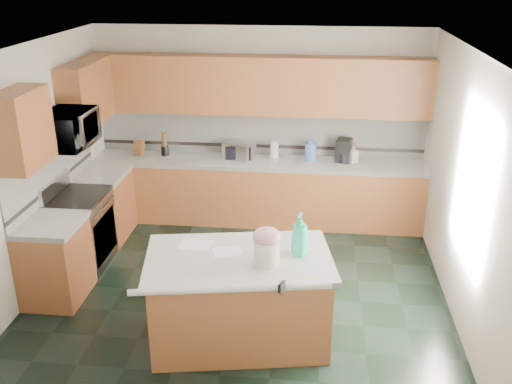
# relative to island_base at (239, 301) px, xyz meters

# --- Properties ---
(floor) EXTENTS (4.60, 4.60, 0.00)m
(floor) POSITION_rel_island_base_xyz_m (-0.11, 0.78, -0.43)
(floor) COLOR black
(floor) RESTS_ON ground
(ceiling) EXTENTS (4.60, 4.60, 0.00)m
(ceiling) POSITION_rel_island_base_xyz_m (-0.11, 0.78, 2.27)
(ceiling) COLOR white
(ceiling) RESTS_ON ground
(wall_back) EXTENTS (4.60, 0.04, 2.70)m
(wall_back) POSITION_rel_island_base_xyz_m (-0.11, 3.10, 0.92)
(wall_back) COLOR silver
(wall_back) RESTS_ON ground
(wall_front) EXTENTS (4.60, 0.04, 2.70)m
(wall_front) POSITION_rel_island_base_xyz_m (-0.11, -1.54, 0.92)
(wall_front) COLOR silver
(wall_front) RESTS_ON ground
(wall_left) EXTENTS (0.04, 4.60, 2.70)m
(wall_left) POSITION_rel_island_base_xyz_m (-2.43, 0.78, 0.92)
(wall_left) COLOR silver
(wall_left) RESTS_ON ground
(wall_right) EXTENTS (0.04, 4.60, 2.70)m
(wall_right) POSITION_rel_island_base_xyz_m (2.21, 0.78, 0.92)
(wall_right) COLOR silver
(wall_right) RESTS_ON ground
(back_base_cab) EXTENTS (4.60, 0.60, 0.86)m
(back_base_cab) POSITION_rel_island_base_xyz_m (-0.11, 2.78, 0.00)
(back_base_cab) COLOR #5C2E18
(back_base_cab) RESTS_ON ground
(back_countertop) EXTENTS (4.60, 0.64, 0.06)m
(back_countertop) POSITION_rel_island_base_xyz_m (-0.11, 2.78, 0.46)
(back_countertop) COLOR white
(back_countertop) RESTS_ON back_base_cab
(back_upper_cab) EXTENTS (4.60, 0.33, 0.78)m
(back_upper_cab) POSITION_rel_island_base_xyz_m (-0.11, 2.92, 1.51)
(back_upper_cab) COLOR #5C2E18
(back_upper_cab) RESTS_ON wall_back
(back_backsplash) EXTENTS (4.60, 0.02, 0.63)m
(back_backsplash) POSITION_rel_island_base_xyz_m (-0.11, 3.07, 0.81)
(back_backsplash) COLOR silver
(back_backsplash) RESTS_ON back_countertop
(back_accent_band) EXTENTS (4.60, 0.01, 0.05)m
(back_accent_band) POSITION_rel_island_base_xyz_m (-0.11, 3.06, 0.61)
(back_accent_band) COLOR black
(back_accent_band) RESTS_ON back_countertop
(left_base_cab_rear) EXTENTS (0.60, 0.82, 0.86)m
(left_base_cab_rear) POSITION_rel_island_base_xyz_m (-2.11, 2.07, 0.00)
(left_base_cab_rear) COLOR #5C2E18
(left_base_cab_rear) RESTS_ON ground
(left_counter_rear) EXTENTS (0.64, 0.82, 0.06)m
(left_counter_rear) POSITION_rel_island_base_xyz_m (-2.11, 2.07, 0.46)
(left_counter_rear) COLOR white
(left_counter_rear) RESTS_ON left_base_cab_rear
(left_base_cab_front) EXTENTS (0.60, 0.72, 0.86)m
(left_base_cab_front) POSITION_rel_island_base_xyz_m (-2.11, 0.54, 0.00)
(left_base_cab_front) COLOR #5C2E18
(left_base_cab_front) RESTS_ON ground
(left_counter_front) EXTENTS (0.64, 0.72, 0.06)m
(left_counter_front) POSITION_rel_island_base_xyz_m (-2.11, 0.54, 0.46)
(left_counter_front) COLOR white
(left_counter_front) RESTS_ON left_base_cab_front
(left_backsplash) EXTENTS (0.02, 2.30, 0.63)m
(left_backsplash) POSITION_rel_island_base_xyz_m (-2.40, 1.33, 0.81)
(left_backsplash) COLOR silver
(left_backsplash) RESTS_ON wall_left
(left_accent_band) EXTENTS (0.01, 2.30, 0.05)m
(left_accent_band) POSITION_rel_island_base_xyz_m (-2.39, 1.33, 0.61)
(left_accent_band) COLOR black
(left_accent_band) RESTS_ON wall_left
(left_upper_cab_rear) EXTENTS (0.33, 1.09, 0.78)m
(left_upper_cab_rear) POSITION_rel_island_base_xyz_m (-2.24, 2.21, 1.51)
(left_upper_cab_rear) COLOR #5C2E18
(left_upper_cab_rear) RESTS_ON wall_left
(left_upper_cab_front) EXTENTS (0.33, 0.72, 0.78)m
(left_upper_cab_front) POSITION_rel_island_base_xyz_m (-2.24, 0.54, 1.51)
(left_upper_cab_front) COLOR #5C2E18
(left_upper_cab_front) RESTS_ON wall_left
(range_body) EXTENTS (0.60, 0.76, 0.88)m
(range_body) POSITION_rel_island_base_xyz_m (-2.11, 1.28, 0.01)
(range_body) COLOR #B7B7BC
(range_body) RESTS_ON ground
(range_oven_door) EXTENTS (0.02, 0.68, 0.55)m
(range_oven_door) POSITION_rel_island_base_xyz_m (-1.82, 1.28, -0.03)
(range_oven_door) COLOR black
(range_oven_door) RESTS_ON range_body
(range_cooktop) EXTENTS (0.62, 0.78, 0.04)m
(range_cooktop) POSITION_rel_island_base_xyz_m (-2.11, 1.28, 0.47)
(range_cooktop) COLOR black
(range_cooktop) RESTS_ON range_body
(range_handle) EXTENTS (0.02, 0.66, 0.02)m
(range_handle) POSITION_rel_island_base_xyz_m (-1.79, 1.28, 0.35)
(range_handle) COLOR #B7B7BC
(range_handle) RESTS_ON range_body
(range_backguard) EXTENTS (0.06, 0.76, 0.18)m
(range_backguard) POSITION_rel_island_base_xyz_m (-2.37, 1.28, 0.59)
(range_backguard) COLOR #B7B7BC
(range_backguard) RESTS_ON range_body
(microwave) EXTENTS (0.50, 0.73, 0.41)m
(microwave) POSITION_rel_island_base_xyz_m (-2.11, 1.28, 1.30)
(microwave) COLOR #B7B7BC
(microwave) RESTS_ON wall_left
(island_base) EXTENTS (1.79, 1.21, 0.86)m
(island_base) POSITION_rel_island_base_xyz_m (0.00, 0.00, 0.00)
(island_base) COLOR #5C2E18
(island_base) RESTS_ON ground
(island_top) EXTENTS (1.90, 1.32, 0.06)m
(island_top) POSITION_rel_island_base_xyz_m (0.00, 0.00, 0.46)
(island_top) COLOR white
(island_top) RESTS_ON island_base
(island_bullnose) EXTENTS (1.73, 0.36, 0.06)m
(island_bullnose) POSITION_rel_island_base_xyz_m (-0.00, -0.52, 0.46)
(island_bullnose) COLOR white
(island_bullnose) RESTS_ON island_base
(treat_jar) EXTENTS (0.28, 0.28, 0.25)m
(treat_jar) POSITION_rel_island_base_xyz_m (0.27, -0.11, 0.61)
(treat_jar) COLOR white
(treat_jar) RESTS_ON island_top
(treat_jar_lid) EXTENTS (0.26, 0.26, 0.16)m
(treat_jar_lid) POSITION_rel_island_base_xyz_m (0.27, -0.11, 0.77)
(treat_jar_lid) COLOR pink
(treat_jar_lid) RESTS_ON treat_jar
(treat_jar_knob) EXTENTS (0.08, 0.03, 0.03)m
(treat_jar_knob) POSITION_rel_island_base_xyz_m (0.27, -0.11, 0.83)
(treat_jar_knob) COLOR tan
(treat_jar_knob) RESTS_ON treat_jar_lid
(treat_jar_knob_end_l) EXTENTS (0.04, 0.04, 0.04)m
(treat_jar_knob_end_l) POSITION_rel_island_base_xyz_m (0.23, -0.11, 0.83)
(treat_jar_knob_end_l) COLOR tan
(treat_jar_knob_end_l) RESTS_ON treat_jar_lid
(treat_jar_knob_end_r) EXTENTS (0.04, 0.04, 0.04)m
(treat_jar_knob_end_r) POSITION_rel_island_base_xyz_m (0.31, -0.11, 0.83)
(treat_jar_knob_end_r) COLOR tan
(treat_jar_knob_end_r) RESTS_ON treat_jar_lid
(soap_bottle_island) EXTENTS (0.19, 0.19, 0.42)m
(soap_bottle_island) POSITION_rel_island_base_xyz_m (0.56, 0.12, 0.70)
(soap_bottle_island) COLOR #1C9C78
(soap_bottle_island) RESTS_ON island_top
(paper_sheet_a) EXTENTS (0.32, 0.28, 0.00)m
(paper_sheet_a) POSITION_rel_island_base_xyz_m (-0.12, 0.09, 0.49)
(paper_sheet_a) COLOR white
(paper_sheet_a) RESTS_ON island_top
(paper_sheet_b) EXTENTS (0.32, 0.25, 0.00)m
(paper_sheet_b) POSITION_rel_island_base_xyz_m (-0.45, 0.20, 0.49)
(paper_sheet_b) COLOR white
(paper_sheet_b) RESTS_ON island_top
(clamp_body) EXTENTS (0.06, 0.09, 0.08)m
(clamp_body) POSITION_rel_island_base_xyz_m (0.44, -0.50, 0.50)
(clamp_body) COLOR black
(clamp_body) RESTS_ON island_top
(clamp_handle) EXTENTS (0.01, 0.06, 0.01)m
(clamp_handle) POSITION_rel_island_base_xyz_m (0.44, -0.56, 0.48)
(clamp_handle) COLOR black
(clamp_handle) RESTS_ON island_top
(knife_block) EXTENTS (0.15, 0.18, 0.25)m
(knife_block) POSITION_rel_island_base_xyz_m (-1.81, 2.83, 0.60)
(knife_block) COLOR #472814
(knife_block) RESTS_ON back_countertop
(utensil_crock) EXTENTS (0.11, 0.11, 0.13)m
(utensil_crock) POSITION_rel_island_base_xyz_m (-1.45, 2.86, 0.56)
(utensil_crock) COLOR black
(utensil_crock) RESTS_ON back_countertop
(utensil_bundle) EXTENTS (0.06, 0.06, 0.20)m
(utensil_bundle) POSITION_rel_island_base_xyz_m (-1.45, 2.86, 0.72)
(utensil_bundle) COLOR #472814
(utensil_bundle) RESTS_ON utensil_crock
(toaster_oven) EXTENTS (0.47, 0.41, 0.23)m
(toaster_oven) POSITION_rel_island_base_xyz_m (-0.38, 2.83, 0.60)
(toaster_oven) COLOR #B7B7BC
(toaster_oven) RESTS_ON back_countertop
(toaster_oven_door) EXTENTS (0.35, 0.01, 0.19)m
(toaster_oven_door) POSITION_rel_island_base_xyz_m (-0.38, 2.71, 0.60)
(toaster_oven_door) COLOR black
(toaster_oven_door) RESTS_ON toaster_oven
(paper_towel) EXTENTS (0.11, 0.11, 0.26)m
(paper_towel) POSITION_rel_island_base_xyz_m (0.11, 2.88, 0.62)
(paper_towel) COLOR white
(paper_towel) RESTS_ON back_countertop
(paper_towel_base) EXTENTS (0.17, 0.17, 0.01)m
(paper_towel_base) POSITION_rel_island_base_xyz_m (0.11, 2.88, 0.50)
(paper_towel_base) COLOR #B7B7BC
(paper_towel_base) RESTS_ON back_countertop
(water_jug) EXTENTS (0.16, 0.16, 0.26)m
(water_jug) POSITION_rel_island_base_xyz_m (0.62, 2.84, 0.62)
(water_jug) COLOR #4B70BD
(water_jug) RESTS_ON back_countertop
(water_jug_neck) EXTENTS (0.07, 0.07, 0.04)m
(water_jug_neck) POSITION_rel_island_base_xyz_m (0.62, 2.84, 0.77)
(water_jug_neck) COLOR #4B70BD
(water_jug_neck) RESTS_ON water_jug
(coffee_maker) EXTENTS (0.24, 0.25, 0.32)m
(coffee_maker) POSITION_rel_island_base_xyz_m (1.07, 2.86, 0.65)
(coffee_maker) COLOR black
(coffee_maker) RESTS_ON back_countertop
(coffee_carafe) EXTENTS (0.13, 0.13, 0.13)m
(coffee_carafe) POSITION_rel_island_base_xyz_m (1.07, 2.82, 0.56)
(coffee_carafe) COLOR black
(coffee_carafe) RESTS_ON back_countertop
(soap_bottle_back) EXTENTS (0.16, 0.16, 0.26)m
(soap_bottle_back) POSITION_rel_island_base_xyz_m (1.19, 2.83, 0.62)
(soap_bottle_back) COLOR white
(soap_bottle_back) RESTS_ON back_countertop
(soap_back_cap) EXTENTS (0.02, 0.02, 0.03)m
(soap_back_cap) POSITION_rel_island_base_xyz_m (1.19, 2.83, 0.76)
(soap_back_cap) COLOR red
(soap_back_cap) RESTS_ON soap_bottle_back
(window_light_proxy) EXTENTS (0.02, 1.40, 1.10)m
(window_light_proxy) POSITION_rel_island_base_xyz_m (2.18, 0.58, 1.07)
(window_light_proxy) COLOR white
(window_light_proxy) RESTS_ON wall_right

